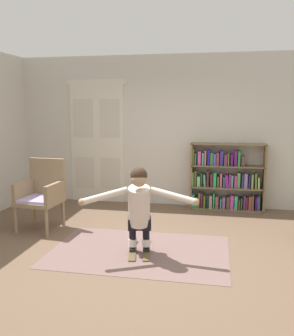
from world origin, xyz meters
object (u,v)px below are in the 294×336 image
person_skier (139,205)px  skis_pair (139,249)px  wicker_chair (42,193)px  bookshelf (224,181)px

person_skier → skis_pair: bearing=101.5°
wicker_chair → person_skier: 1.90m
skis_pair → person_skier: (0.03, -0.15, 0.66)m
bookshelf → wicker_chair: bearing=-149.0°
person_skier → bookshelf: bearing=66.0°
wicker_chair → skis_pair: bearing=-20.0°
bookshelf → skis_pair: size_ratio=1.79×
wicker_chair → person_skier: (1.73, -0.77, 0.10)m
skis_pair → person_skier: bearing=-78.5°
wicker_chair → skis_pair: 1.90m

